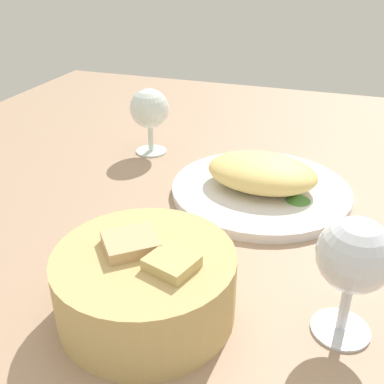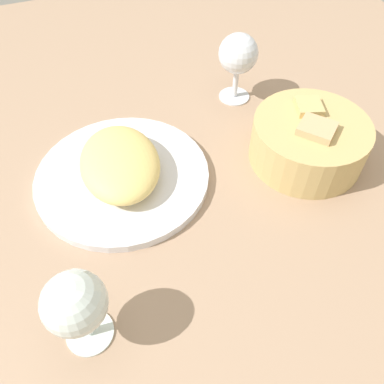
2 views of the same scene
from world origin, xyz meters
The scene contains 7 objects.
ground_plane centered at (0.00, 0.00, -1.00)cm, with size 140.00×140.00×2.00cm, color tan.
plate centered at (-0.04, -9.20, 0.70)cm, with size 27.19×27.19×1.40cm, color silver.
omelette centered at (-0.04, -9.20, 3.77)cm, with size 16.65×11.99×4.74cm, color #EECD75.
lettuce_garnish centered at (-5.99, -6.49, 1.95)cm, with size 3.62×3.62×1.09cm, color #478639.
bread_basket centered at (6.02, 20.18, 3.83)cm, with size 18.30×18.30×8.52cm.
wine_glass_near centered at (22.50, -19.05, 7.88)cm, with size 7.03×7.03×11.87cm.
wine_glass_far centered at (-13.25, 16.40, 8.68)cm, with size 7.10×7.10×12.79cm.
Camera 2 is at (42.90, -13.93, 46.58)cm, focal length 36.81 mm.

